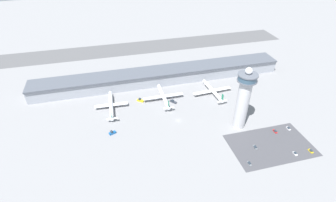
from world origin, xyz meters
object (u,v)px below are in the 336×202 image
car_green_van (275,131)px  car_black_suv (249,164)px  airplane_gate_bravo (163,96)px  airplane_gate_alpha (111,105)px  car_silver_sedan (288,128)px  airplane_gate_charlie (213,91)px  service_truck_baggage (140,100)px  service_truck_catering (112,133)px  service_truck_fuel (173,102)px  car_red_hatchback (255,147)px  car_yellow_taxi (295,153)px  control_tower (244,98)px  car_blue_compact (311,151)px

car_green_van → car_black_suv: bearing=-145.5°
airplane_gate_bravo → car_black_suv: bearing=-67.0°
car_green_van → airplane_gate_alpha: bearing=152.4°
car_silver_sedan → airplane_gate_charlie: bearing=121.8°
service_truck_baggage → airplane_gate_bravo: bearing=-9.2°
service_truck_catering → car_silver_sedan: (144.86, -31.14, -0.48)m
service_truck_fuel → car_red_hatchback: (45.09, -75.66, -0.28)m
service_truck_fuel → car_yellow_taxi: service_truck_fuel is taller
control_tower → car_red_hatchback: control_tower is taller
airplane_gate_alpha → airplane_gate_charlie: size_ratio=1.06×
service_truck_fuel → car_blue_compact: service_truck_fuel is taller
service_truck_baggage → car_silver_sedan: service_truck_baggage is taller
service_truck_fuel → service_truck_baggage: bearing=162.1°
car_black_suv → car_yellow_taxi: car_black_suv is taller
airplane_gate_charlie → service_truck_catering: bearing=-161.0°
car_red_hatchback → car_green_van: 28.89m
service_truck_catering → control_tower: bearing=-9.0°
car_blue_compact → control_tower: bearing=133.3°
service_truck_catering → car_silver_sedan: 148.17m
airplane_gate_bravo → car_green_van: (79.13, -69.08, -3.77)m
airplane_gate_charlie → service_truck_fuel: airplane_gate_charlie is taller
car_green_van → control_tower: bearing=150.4°
airplane_gate_charlie → car_blue_compact: bearing=-66.2°
car_blue_compact → service_truck_catering: bearing=158.0°
service_truck_catering → car_black_suv: bearing=-31.9°
service_truck_catering → airplane_gate_charlie: bearing=19.0°
airplane_gate_alpha → airplane_gate_charlie: bearing=-0.3°
control_tower → car_black_suv: bearing=-106.6°
control_tower → airplane_gate_bravo: size_ratio=1.36×
car_green_van → service_truck_fuel: bearing=138.5°
airplane_gate_bravo → car_silver_sedan: 115.00m
control_tower → airplane_gate_charlie: bearing=92.3°
airplane_gate_charlie → car_red_hatchback: (2.44, -80.02, -3.38)m
control_tower → car_black_suv: size_ratio=12.34×
service_truck_baggage → car_red_hatchback: (75.61, -85.50, -0.47)m
airplane_gate_bravo → airplane_gate_alpha: bearing=-178.5°
service_truck_baggage → car_yellow_taxi: 141.76m
airplane_gate_charlie → car_silver_sedan: size_ratio=9.33×
car_red_hatchback → car_black_suv: bearing=-132.6°
car_silver_sedan → airplane_gate_alpha: bearing=154.7°
service_truck_baggage → car_silver_sedan: 135.46m
car_red_hatchback → car_yellow_taxi: (25.95, -13.40, -0.00)m
service_truck_baggage → car_green_van: 124.88m
service_truck_catering → service_truck_fuel: service_truck_catering is taller
car_green_van → car_silver_sedan: bearing=1.8°
car_yellow_taxi → service_truck_baggage: bearing=135.8°
service_truck_catering → car_blue_compact: size_ratio=1.40×
service_truck_fuel → car_silver_sedan: (84.03, -62.48, -0.23)m
car_yellow_taxi → car_green_van: car_yellow_taxi is taller
car_yellow_taxi → airplane_gate_alpha: bearing=144.1°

